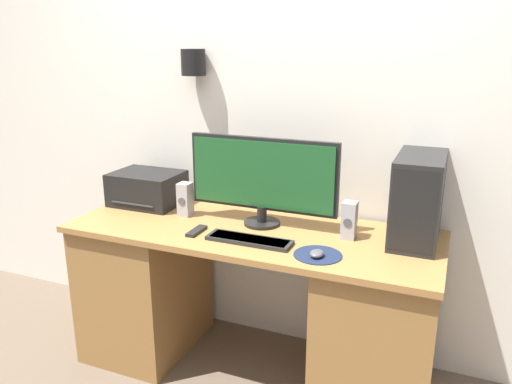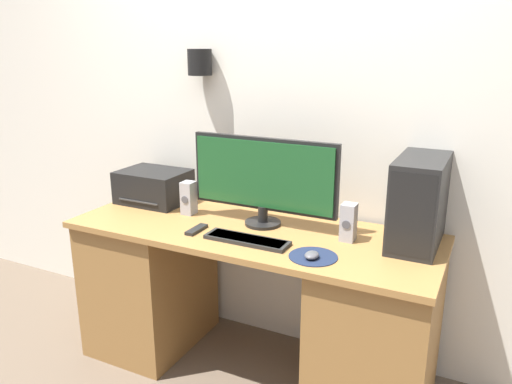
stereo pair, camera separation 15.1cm
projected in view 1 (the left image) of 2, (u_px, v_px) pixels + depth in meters
name	position (u px, v px, depth m)	size (l,w,h in m)	color
wall_back	(280.00, 103.00, 2.61)	(6.40, 0.18, 2.70)	silver
desk	(251.00, 299.00, 2.52)	(1.79, 0.68, 0.79)	olive
monitor	(262.00, 177.00, 2.41)	(0.75, 0.18, 0.43)	black
keyboard	(249.00, 240.00, 2.25)	(0.39, 0.11, 0.02)	black
mousepad	(318.00, 255.00, 2.11)	(0.21, 0.21, 0.00)	#19233D
mouse	(317.00, 254.00, 2.08)	(0.06, 0.08, 0.03)	#4C4C51
computer_tower	(418.00, 198.00, 2.23)	(0.20, 0.44, 0.39)	black
printer	(147.00, 188.00, 2.77)	(0.37, 0.29, 0.18)	black
speaker_left	(185.00, 199.00, 2.58)	(0.06, 0.07, 0.17)	#99999E
speaker_right	(349.00, 220.00, 2.28)	(0.06, 0.07, 0.17)	#99999E
remote_control	(197.00, 231.00, 2.36)	(0.04, 0.14, 0.02)	black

